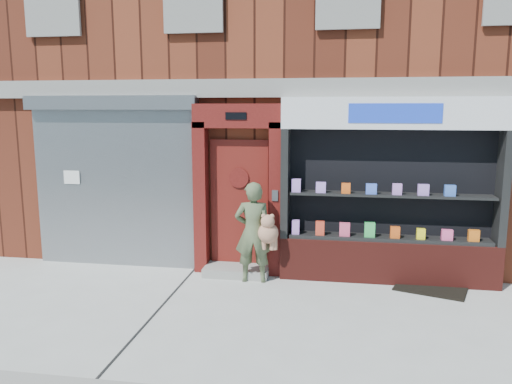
# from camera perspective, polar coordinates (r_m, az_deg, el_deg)

# --- Properties ---
(ground) EXTENTS (80.00, 80.00, 0.00)m
(ground) POSITION_cam_1_polar(r_m,az_deg,el_deg) (7.00, 1.16, -14.25)
(ground) COLOR #9E9E99
(ground) RESTS_ON ground
(building) EXTENTS (12.00, 8.16, 8.00)m
(building) POSITION_cam_1_polar(r_m,az_deg,el_deg) (12.42, 5.27, 14.96)
(building) COLOR #4B1C11
(building) RESTS_ON ground
(shutter_bay) EXTENTS (3.10, 0.30, 3.04)m
(shutter_bay) POSITION_cam_1_polar(r_m,az_deg,el_deg) (9.21, -15.86, 2.30)
(shutter_bay) COLOR gray
(shutter_bay) RESTS_ON ground
(red_door_bay) EXTENTS (1.52, 0.58, 2.90)m
(red_door_bay) POSITION_cam_1_polar(r_m,az_deg,el_deg) (8.48, -2.05, 0.27)
(red_door_bay) COLOR #490E0C
(red_door_bay) RESTS_ON ground
(pharmacy_bay) EXTENTS (3.50, 0.41, 3.00)m
(pharmacy_bay) POSITION_cam_1_polar(r_m,az_deg,el_deg) (8.33, 14.98, -0.82)
(pharmacy_bay) COLOR #571914
(pharmacy_bay) RESTS_ON ground
(woman) EXTENTS (0.74, 0.46, 1.66)m
(woman) POSITION_cam_1_polar(r_m,az_deg,el_deg) (8.13, -0.12, -4.60)
(woman) COLOR #4F5B3C
(woman) RESTS_ON ground
(doormat) EXTENTS (1.24, 1.04, 0.03)m
(doormat) POSITION_cam_1_polar(r_m,az_deg,el_deg) (8.52, 19.35, -10.29)
(doormat) COLOR black
(doormat) RESTS_ON ground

